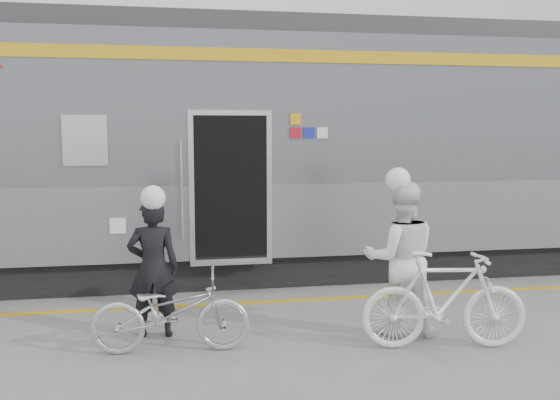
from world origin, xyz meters
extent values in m
plane|color=slate|center=(0.00, 0.00, 0.00)|extent=(90.00, 90.00, 0.00)
cube|color=black|center=(-1.94, 4.20, 0.25)|extent=(24.00, 2.70, 0.50)
cube|color=#9EA0A5|center=(-1.94, 4.20, 1.05)|extent=(24.00, 3.00, 1.10)
cube|color=slate|center=(-1.94, 4.20, 2.70)|extent=(24.00, 3.00, 2.20)
cube|color=#38383A|center=(-1.94, 4.20, 3.95)|extent=(24.00, 2.64, 0.30)
cube|color=gold|center=(-1.94, 2.69, 3.45)|extent=(24.00, 0.02, 0.18)
cube|color=black|center=(-1.74, 2.69, 2.25)|extent=(0.55, 0.02, 0.65)
cube|color=black|center=(0.26, 2.90, 1.55)|extent=(1.05, 0.45, 2.10)
cube|color=silver|center=(0.26, 2.69, 1.55)|extent=(1.20, 0.02, 2.25)
cylinder|color=silver|center=(-0.44, 2.67, 1.55)|extent=(0.04, 0.04, 1.40)
cube|color=silver|center=(0.26, 2.65, 0.52)|extent=(1.05, 0.25, 0.06)
cube|color=gold|center=(1.21, 2.69, 2.55)|extent=(0.16, 0.01, 0.16)
cube|color=#AF1423|center=(1.21, 2.69, 2.35)|extent=(0.16, 0.01, 0.16)
cube|color=#172396|center=(1.41, 2.69, 2.35)|extent=(0.16, 0.01, 0.16)
cube|color=silver|center=(1.61, 2.69, 2.35)|extent=(0.16, 0.01, 0.16)
cube|color=silver|center=(-1.34, 2.69, 1.05)|extent=(0.22, 0.01, 0.22)
cube|color=gold|center=(0.00, 2.15, 0.00)|extent=(24.00, 0.12, 0.01)
imported|color=black|center=(-0.80, 1.02, 0.81)|extent=(0.61, 0.42, 1.62)
imported|color=#B3B5BC|center=(-0.60, 0.47, 0.45)|extent=(1.72, 0.68, 0.89)
imported|color=white|center=(2.05, 0.62, 0.90)|extent=(0.96, 0.80, 1.80)
imported|color=silver|center=(2.35, 0.07, 0.55)|extent=(1.87, 0.77, 1.09)
sphere|color=white|center=(-0.80, 1.02, 1.76)|extent=(0.28, 0.28, 0.28)
sphere|color=white|center=(2.05, 0.62, 1.95)|extent=(0.29, 0.29, 0.29)
camera|label=1|loc=(-0.49, -5.82, 2.39)|focal=38.00mm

